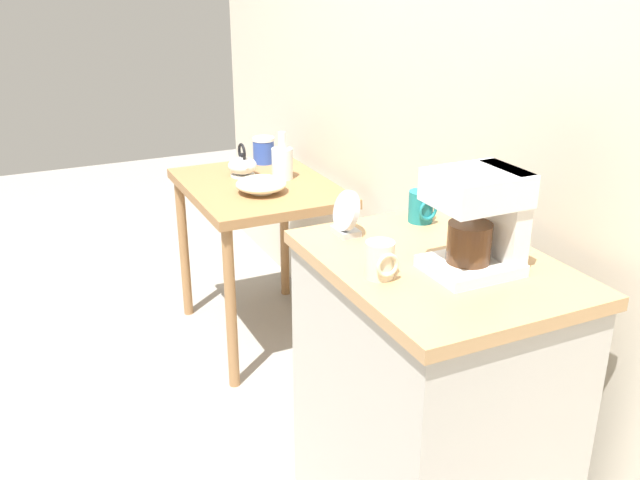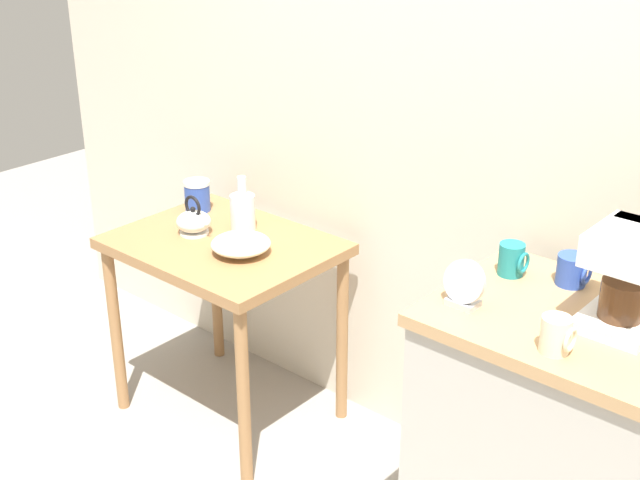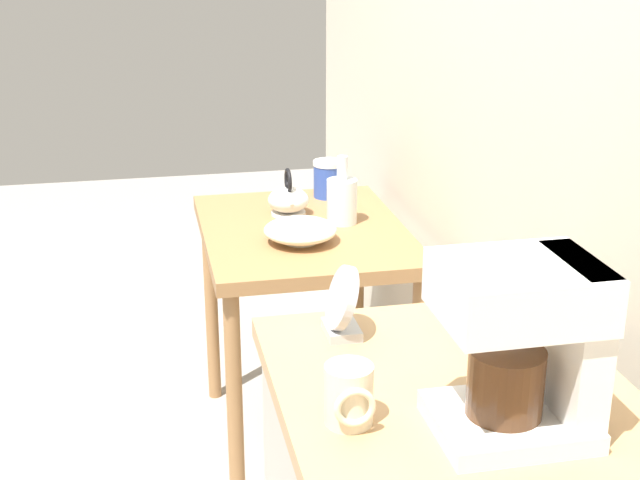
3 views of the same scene
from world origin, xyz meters
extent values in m
cube|color=beige|center=(0.10, 0.47, 1.40)|extent=(4.40, 0.10, 2.80)
cube|color=#9E7044|center=(-0.75, 0.06, 0.71)|extent=(0.77, 0.60, 0.04)
cylinder|color=#9E7044|center=(-1.09, -0.20, 0.35)|extent=(0.04, 0.04, 0.69)
cylinder|color=#9E7044|center=(-0.40, -0.20, 0.35)|extent=(0.04, 0.04, 0.69)
cylinder|color=#9E7044|center=(-1.09, 0.32, 0.35)|extent=(0.04, 0.04, 0.69)
cylinder|color=#9E7044|center=(-0.40, 0.32, 0.35)|extent=(0.04, 0.04, 0.69)
cube|color=#BCB7AD|center=(0.59, 0.06, 0.43)|extent=(0.71, 0.53, 0.86)
cube|color=tan|center=(0.59, 0.06, 0.88)|extent=(0.74, 0.56, 0.04)
cylinder|color=beige|center=(-0.62, 0.03, 0.73)|extent=(0.09, 0.09, 0.01)
ellipsoid|color=beige|center=(-0.62, 0.03, 0.77)|extent=(0.21, 0.21, 0.06)
cylinder|color=white|center=(-0.88, 0.04, 0.74)|extent=(0.11, 0.11, 0.01)
ellipsoid|color=white|center=(-0.88, 0.04, 0.78)|extent=(0.13, 0.13, 0.08)
cone|color=white|center=(-0.82, 0.04, 0.78)|extent=(0.06, 0.03, 0.05)
sphere|color=black|center=(-0.88, 0.04, 0.83)|extent=(0.02, 0.02, 0.02)
torus|color=black|center=(-0.88, 0.04, 0.84)|extent=(0.08, 0.01, 0.08)
cylinder|color=silver|center=(-0.77, 0.18, 0.80)|extent=(0.09, 0.09, 0.13)
cylinder|color=silver|center=(-0.77, 0.18, 0.90)|extent=(0.03, 0.03, 0.07)
cylinder|color=#2D4CAD|center=(-1.04, 0.20, 0.78)|extent=(0.10, 0.10, 0.11)
cylinder|color=white|center=(-1.04, 0.20, 0.85)|extent=(0.10, 0.10, 0.01)
cube|color=white|center=(0.68, 0.09, 0.92)|extent=(0.18, 0.22, 0.03)
cube|color=white|center=(0.68, 0.18, 1.03)|extent=(0.16, 0.05, 0.26)
cube|color=white|center=(0.68, 0.09, 1.12)|extent=(0.18, 0.22, 0.08)
cylinder|color=#4C2D19|center=(0.68, 0.08, 0.98)|extent=(0.11, 0.11, 0.10)
cylinder|color=teal|center=(0.32, 0.17, 0.95)|extent=(0.07, 0.07, 0.09)
torus|color=teal|center=(0.36, 0.17, 0.95)|extent=(0.01, 0.06, 0.06)
cylinder|color=beige|center=(0.61, -0.13, 0.95)|extent=(0.07, 0.07, 0.09)
torus|color=beige|center=(0.65, -0.13, 0.95)|extent=(0.01, 0.06, 0.06)
cylinder|color=#2D4CAD|center=(0.48, 0.23, 0.94)|extent=(0.08, 0.08, 0.09)
torus|color=#2D4CAD|center=(0.52, 0.23, 0.94)|extent=(0.01, 0.06, 0.06)
cube|color=#B2B5BA|center=(0.32, -0.07, 0.91)|extent=(0.08, 0.06, 0.02)
cylinder|color=#B2B5BA|center=(0.32, -0.07, 0.97)|extent=(0.12, 0.05, 0.12)
cylinder|color=black|center=(0.32, -0.08, 0.97)|extent=(0.10, 0.04, 0.10)
camera|label=1|loc=(1.98, -0.94, 1.64)|focal=39.83mm
camera|label=2|loc=(1.34, -1.83, 1.98)|focal=47.93mm
camera|label=3|loc=(1.73, -0.41, 1.60)|focal=50.47mm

